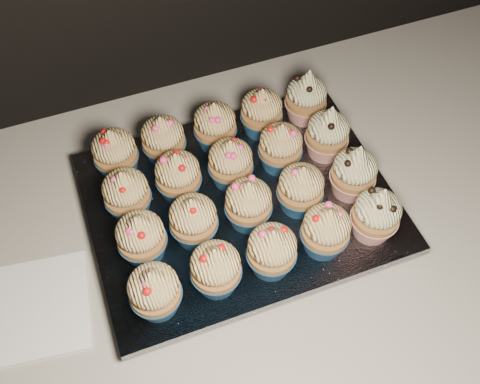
# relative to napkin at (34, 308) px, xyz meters

# --- Properties ---
(cabinet) EXTENTS (2.40, 0.60, 0.86)m
(cabinet) POSITION_rel_napkin_xyz_m (0.30, 0.03, -0.47)
(cabinet) COLOR black
(cabinet) RESTS_ON ground
(worktop) EXTENTS (2.44, 0.64, 0.04)m
(worktop) POSITION_rel_napkin_xyz_m (0.30, 0.03, -0.02)
(worktop) COLOR beige
(worktop) RESTS_ON cabinet
(napkin) EXTENTS (0.16, 0.16, 0.00)m
(napkin) POSITION_rel_napkin_xyz_m (0.00, 0.00, 0.00)
(napkin) COLOR white
(napkin) RESTS_ON worktop
(baking_tray) EXTENTS (0.39, 0.30, 0.02)m
(baking_tray) POSITION_rel_napkin_xyz_m (0.30, 0.04, 0.01)
(baking_tray) COLOR black
(baking_tray) RESTS_ON worktop
(foil_lining) EXTENTS (0.42, 0.33, 0.01)m
(foil_lining) POSITION_rel_napkin_xyz_m (0.30, 0.04, 0.03)
(foil_lining) COLOR silver
(foil_lining) RESTS_ON baking_tray
(cupcake_0) EXTENTS (0.06, 0.06, 0.08)m
(cupcake_0) POSITION_rel_napkin_xyz_m (0.15, -0.07, 0.07)
(cupcake_0) COLOR navy
(cupcake_0) RESTS_ON foil_lining
(cupcake_1) EXTENTS (0.06, 0.06, 0.08)m
(cupcake_1) POSITION_rel_napkin_xyz_m (0.23, -0.07, 0.07)
(cupcake_1) COLOR navy
(cupcake_1) RESTS_ON foil_lining
(cupcake_2) EXTENTS (0.06, 0.06, 0.08)m
(cupcake_2) POSITION_rel_napkin_xyz_m (0.30, -0.07, 0.07)
(cupcake_2) COLOR navy
(cupcake_2) RESTS_ON foil_lining
(cupcake_3) EXTENTS (0.06, 0.06, 0.08)m
(cupcake_3) POSITION_rel_napkin_xyz_m (0.37, -0.06, 0.07)
(cupcake_3) COLOR navy
(cupcake_3) RESTS_ON foil_lining
(cupcake_4) EXTENTS (0.06, 0.06, 0.10)m
(cupcake_4) POSITION_rel_napkin_xyz_m (0.45, -0.07, 0.07)
(cupcake_4) COLOR #A52217
(cupcake_4) RESTS_ON foil_lining
(cupcake_5) EXTENTS (0.06, 0.06, 0.08)m
(cupcake_5) POSITION_rel_napkin_xyz_m (0.16, 0.01, 0.07)
(cupcake_5) COLOR navy
(cupcake_5) RESTS_ON foil_lining
(cupcake_6) EXTENTS (0.06, 0.06, 0.08)m
(cupcake_6) POSITION_rel_napkin_xyz_m (0.22, 0.01, 0.07)
(cupcake_6) COLOR navy
(cupcake_6) RESTS_ON foil_lining
(cupcake_7) EXTENTS (0.06, 0.06, 0.08)m
(cupcake_7) POSITION_rel_napkin_xyz_m (0.30, 0.01, 0.07)
(cupcake_7) COLOR navy
(cupcake_7) RESTS_ON foil_lining
(cupcake_8) EXTENTS (0.06, 0.06, 0.08)m
(cupcake_8) POSITION_rel_napkin_xyz_m (0.37, 0.01, 0.07)
(cupcake_8) COLOR navy
(cupcake_8) RESTS_ON foil_lining
(cupcake_9) EXTENTS (0.06, 0.06, 0.10)m
(cupcake_9) POSITION_rel_napkin_xyz_m (0.45, 0.00, 0.07)
(cupcake_9) COLOR #A52217
(cupcake_9) RESTS_ON foil_lining
(cupcake_10) EXTENTS (0.06, 0.06, 0.08)m
(cupcake_10) POSITION_rel_napkin_xyz_m (0.15, 0.08, 0.07)
(cupcake_10) COLOR navy
(cupcake_10) RESTS_ON foil_lining
(cupcake_11) EXTENTS (0.06, 0.06, 0.08)m
(cupcake_11) POSITION_rel_napkin_xyz_m (0.23, 0.09, 0.07)
(cupcake_11) COLOR navy
(cupcake_11) RESTS_ON foil_lining
(cupcake_12) EXTENTS (0.06, 0.06, 0.08)m
(cupcake_12) POSITION_rel_napkin_xyz_m (0.30, 0.08, 0.07)
(cupcake_12) COLOR navy
(cupcake_12) RESTS_ON foil_lining
(cupcake_13) EXTENTS (0.06, 0.06, 0.08)m
(cupcake_13) POSITION_rel_napkin_xyz_m (0.38, 0.08, 0.07)
(cupcake_13) COLOR navy
(cupcake_13) RESTS_ON foil_lining
(cupcake_14) EXTENTS (0.06, 0.06, 0.10)m
(cupcake_14) POSITION_rel_napkin_xyz_m (0.45, 0.08, 0.07)
(cupcake_14) COLOR #A52217
(cupcake_14) RESTS_ON foil_lining
(cupcake_15) EXTENTS (0.06, 0.06, 0.08)m
(cupcake_15) POSITION_rel_napkin_xyz_m (0.16, 0.16, 0.07)
(cupcake_15) COLOR navy
(cupcake_15) RESTS_ON foil_lining
(cupcake_16) EXTENTS (0.06, 0.06, 0.08)m
(cupcake_16) POSITION_rel_napkin_xyz_m (0.23, 0.15, 0.07)
(cupcake_16) COLOR navy
(cupcake_16) RESTS_ON foil_lining
(cupcake_17) EXTENTS (0.06, 0.06, 0.08)m
(cupcake_17) POSITION_rel_napkin_xyz_m (0.30, 0.15, 0.07)
(cupcake_17) COLOR navy
(cupcake_17) RESTS_ON foil_lining
(cupcake_18) EXTENTS (0.06, 0.06, 0.08)m
(cupcake_18) POSITION_rel_napkin_xyz_m (0.38, 0.15, 0.07)
(cupcake_18) COLOR navy
(cupcake_18) RESTS_ON foil_lining
(cupcake_19) EXTENTS (0.06, 0.06, 0.10)m
(cupcake_19) POSITION_rel_napkin_xyz_m (0.45, 0.16, 0.07)
(cupcake_19) COLOR #A52217
(cupcake_19) RESTS_ON foil_lining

